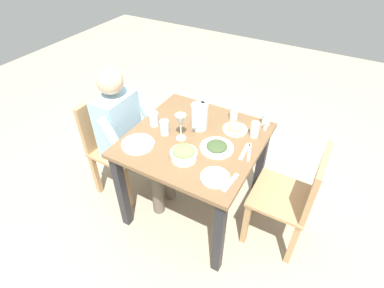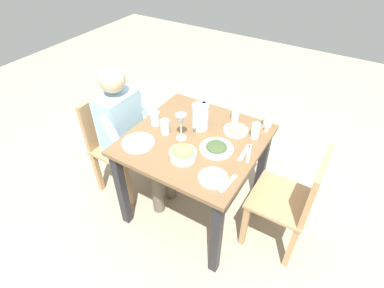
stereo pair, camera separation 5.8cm
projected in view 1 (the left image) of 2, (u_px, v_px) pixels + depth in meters
name	position (u px, v px, depth m)	size (l,w,h in m)	color
ground_plane	(194.00, 207.00, 2.58)	(8.00, 8.00, 0.00)	tan
dining_table	(195.00, 152.00, 2.18)	(0.90, 0.90, 0.75)	brown
chair_near	(111.00, 141.00, 2.49)	(0.40, 0.40, 0.87)	tan
chair_far	(295.00, 196.00, 2.03)	(0.40, 0.40, 0.87)	tan
diner_near	(129.00, 135.00, 2.32)	(0.48, 0.53, 1.17)	#9EC6E0
water_pitcher	(199.00, 117.00, 2.14)	(0.16, 0.12, 0.19)	silver
salad_bowl	(184.00, 153.00, 1.91)	(0.17, 0.17, 0.09)	white
plate_yoghurt	(138.00, 143.00, 2.03)	(0.22, 0.22, 0.05)	white
plate_fries	(235.00, 128.00, 2.16)	(0.18, 0.18, 0.06)	white
plate_dolmas	(217.00, 147.00, 2.00)	(0.23, 0.23, 0.04)	white
plate_beans	(215.00, 176.00, 1.79)	(0.18, 0.18, 0.04)	white
water_glass_far_left	(164.00, 128.00, 2.10)	(0.06, 0.06, 0.11)	silver
water_glass_near_left	(154.00, 119.00, 2.19)	(0.07, 0.07, 0.10)	silver
water_glass_by_pitcher	(266.00, 119.00, 2.20)	(0.07, 0.07, 0.09)	silver
water_glass_far_right	(255.00, 130.00, 2.08)	(0.06, 0.06, 0.11)	silver
water_glass_near_right	(234.00, 113.00, 2.24)	(0.06, 0.06, 0.11)	silver
wine_glass	(181.00, 122.00, 2.01)	(0.08, 0.08, 0.20)	silver
salt_shaker	(265.00, 126.00, 2.16)	(0.03, 0.03, 0.05)	white
fork_near	(231.00, 183.00, 1.77)	(0.17, 0.03, 0.01)	silver
knife_near	(249.00, 152.00, 1.98)	(0.18, 0.02, 0.01)	silver
fork_far	(244.00, 152.00, 1.98)	(0.17, 0.03, 0.01)	silver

